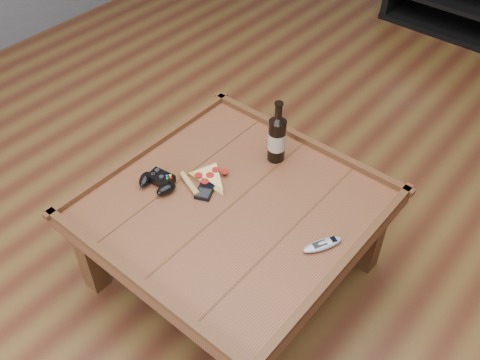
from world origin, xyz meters
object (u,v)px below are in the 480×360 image
Objects in this scene: beer_bottle at (277,137)px; remote_control at (323,244)px; coffee_table at (233,214)px; pizza_slice at (207,178)px; smartphone at (206,189)px; game_controller at (158,182)px.

remote_control is at bearing -33.21° from beer_bottle.
coffee_table and pizza_slice have the same top height.
pizza_slice is at bearing 103.45° from smartphone.
game_controller is at bearing -109.45° from pizza_slice.
beer_bottle is 2.19× the size of smartphone.
smartphone is (-0.13, -0.01, 0.07)m from coffee_table.
coffee_table is at bearing -84.07° from beer_bottle.
beer_bottle reaches higher than coffee_table.
coffee_table reaches higher than remote_control.
coffee_table is 0.36m from beer_bottle.
pizza_slice reaches higher than smartphone.
coffee_table is 0.39m from remote_control.
smartphone is at bearing -146.25° from remote_control.
coffee_table is 7.94× the size of smartphone.
smartphone is (0.16, 0.10, -0.02)m from game_controller.
game_controller is (-0.26, -0.43, -0.09)m from beer_bottle.
pizza_slice is at bearing 167.70° from coffee_table.
game_controller is at bearing -139.43° from remote_control.
beer_bottle is 0.51m from remote_control.
remote_control is at bearing 5.39° from game_controller.
game_controller is at bearing -172.23° from smartphone.
beer_bottle is 0.36m from smartphone.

